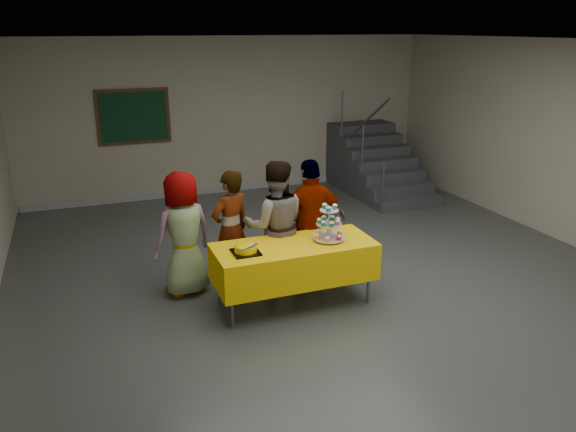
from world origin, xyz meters
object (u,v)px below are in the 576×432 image
at_px(bake_table, 294,261).
at_px(schoolchild_a, 183,234).
at_px(schoolchild_c, 275,226).
at_px(schoolchild_d, 311,222).
at_px(cupcake_stand, 329,226).
at_px(bear_cake, 246,248).
at_px(noticeboard, 134,117).
at_px(schoolchild_b, 231,230).
at_px(staircase, 373,165).

bearing_deg(bake_table, schoolchild_a, 145.67).
height_order(bake_table, schoolchild_c, schoolchild_c).
bearing_deg(schoolchild_d, cupcake_stand, 88.83).
relative_size(bear_cake, noticeboard, 0.28).
xyz_separation_m(bake_table, schoolchild_b, (-0.55, 0.74, 0.21)).
height_order(bear_cake, schoolchild_d, schoolchild_d).
height_order(bake_table, schoolchild_d, schoolchild_d).
height_order(bear_cake, noticeboard, noticeboard).
bearing_deg(bear_cake, staircase, 46.64).
relative_size(schoolchild_b, staircase, 0.64).
bearing_deg(noticeboard, schoolchild_a, -89.24).
relative_size(schoolchild_c, noticeboard, 1.27).
distance_m(bear_cake, noticeboard, 5.11).
distance_m(schoolchild_c, schoolchild_d, 0.49).
height_order(schoolchild_c, noticeboard, noticeboard).
xyz_separation_m(schoolchild_d, staircase, (2.90, 3.58, -0.32)).
bearing_deg(bake_table, schoolchild_b, 126.87).
distance_m(cupcake_stand, schoolchild_b, 1.26).
relative_size(schoolchild_b, noticeboard, 1.17).
bearing_deg(bake_table, cupcake_stand, -3.23).
relative_size(schoolchild_c, schoolchild_d, 1.02).
relative_size(cupcake_stand, schoolchild_d, 0.27).
bearing_deg(bear_cake, schoolchild_a, 122.68).
height_order(bear_cake, staircase, staircase).
distance_m(schoolchild_a, schoolchild_d, 1.60).
relative_size(schoolchild_a, schoolchild_d, 0.96).
distance_m(cupcake_stand, staircase, 5.09).
xyz_separation_m(staircase, noticeboard, (-4.54, 0.84, 1.11)).
bearing_deg(bake_table, noticeboard, 103.54).
height_order(bear_cake, schoolchild_c, schoolchild_c).
bearing_deg(bear_cake, cupcake_stand, 1.87).
bearing_deg(schoolchild_a, bear_cake, 103.67).
bearing_deg(cupcake_stand, bake_table, 176.77).
bearing_deg(schoolchild_b, schoolchild_c, 135.45).
bearing_deg(staircase, schoolchild_b, -139.06).
xyz_separation_m(schoolchild_d, noticeboard, (-1.64, 4.41, 0.79)).
bearing_deg(bear_cake, schoolchild_b, 86.58).
height_order(bake_table, schoolchild_b, schoolchild_b).
distance_m(schoolchild_c, noticeboard, 4.64).
distance_m(bake_table, schoolchild_c, 0.60).
bearing_deg(noticeboard, schoolchild_d, -69.66).
bearing_deg(staircase, schoolchild_a, -143.27).
distance_m(schoolchild_a, schoolchild_c, 1.12).
relative_size(schoolchild_a, staircase, 0.65).
distance_m(bear_cake, schoolchild_a, 0.99).
bearing_deg(schoolchild_a, staircase, -162.29).
xyz_separation_m(cupcake_stand, bear_cake, (-1.03, -0.03, -0.11)).
bearing_deg(cupcake_stand, schoolchild_d, 88.31).
bearing_deg(schoolchild_d, noticeboard, -69.13).
xyz_separation_m(bear_cake, schoolchild_c, (0.56, 0.59, -0.01)).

